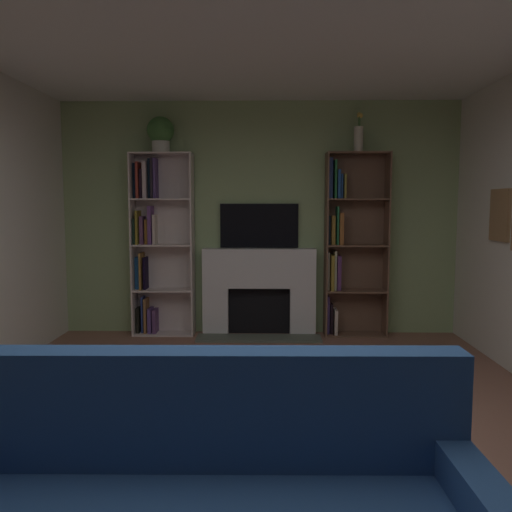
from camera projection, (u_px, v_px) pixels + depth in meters
ground_plane at (252, 468)px, 3.01m from camera, size 7.77×7.77×0.00m
wall_back_accent at (259, 219)px, 6.12m from camera, size 4.75×0.06×2.72m
fireplace at (259, 290)px, 6.06m from camera, size 1.42×0.51×1.02m
tv at (259, 226)px, 6.07m from camera, size 0.91×0.06×0.52m
bookshelf_left at (156, 242)px, 6.05m from camera, size 0.71×0.27×2.12m
bookshelf_right at (348, 245)px, 6.01m from camera, size 0.71×0.28×2.12m
potted_plant at (161, 133)px, 5.87m from camera, size 0.31×0.31×0.40m
vase_with_flowers at (359, 137)px, 5.83m from camera, size 0.10×0.10×0.44m
coffee_table at (221, 444)px, 2.62m from camera, size 0.87×0.42×0.37m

